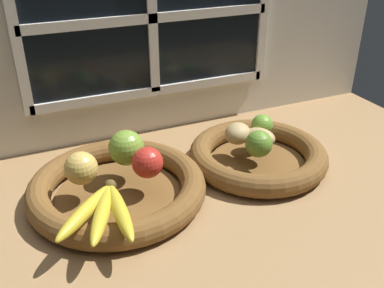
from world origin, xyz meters
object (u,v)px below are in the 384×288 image
potato_oblong (238,133)px  lime_far (262,125)px  apple_green_back (126,148)px  apple_red_right (147,163)px  fruit_bowl_right (258,155)px  apple_golden_left (81,168)px  banana_bunch_front (103,211)px  potato_large (259,137)px  lime_near (259,144)px  fruit_bowl_left (117,188)px

potato_oblong → lime_far: 7.55cm
apple_green_back → apple_red_right: bearing=-70.4°
fruit_bowl_right → apple_golden_left: size_ratio=4.86×
banana_bunch_front → lime_far: 46.80cm
apple_green_back → potato_large: bearing=-8.1°
apple_golden_left → banana_bunch_front: (1.09, -12.98, -2.02)cm
apple_golden_left → potato_oblong: (37.33, 2.55, -0.94)cm
potato_oblong → lime_near: lime_near is taller
potato_large → lime_near: (-2.91, -4.37, 0.98)cm
apple_green_back → apple_red_right: size_ratio=1.18×
lime_far → banana_bunch_front: bearing=-159.0°
fruit_bowl_left → apple_green_back: size_ratio=4.86×
lime_near → lime_far: lime_near is taller
fruit_bowl_right → apple_golden_left: 41.85cm
lime_far → potato_oblong: bearing=-170.8°
banana_bunch_front → lime_near: (37.38, 8.01, 1.70)cm
apple_green_back → apple_golden_left: apple_green_back is taller
fruit_bowl_left → banana_bunch_front: (-5.70, -12.38, 4.19)cm
apple_red_right → potato_oblong: (24.36, 5.63, -0.83)cm
apple_green_back → potato_large: (30.86, -4.39, -1.78)cm
apple_golden_left → lime_far: bearing=4.8°
apple_green_back → potato_oblong: bearing=-2.6°
apple_green_back → apple_red_right: apple_green_back is taller
potato_large → lime_near: bearing=-123.7°
apple_golden_left → potato_oblong: size_ratio=0.97×
fruit_bowl_right → lime_near: lime_near is taller
fruit_bowl_right → apple_red_right: bearing=-175.0°
fruit_bowl_left → potato_oblong: (30.53, 3.15, 5.27)cm
fruit_bowl_right → potato_large: size_ratio=4.34×
banana_bunch_front → potato_oblong: 39.44cm
fruit_bowl_left → fruit_bowl_right: size_ratio=1.14×
potato_oblong → lime_near: (1.14, -7.52, 0.62)cm
fruit_bowl_left → potato_large: 34.93cm
fruit_bowl_left → fruit_bowl_right: bearing=-0.0°
fruit_bowl_right → lime_near: 7.88cm
fruit_bowl_right → lime_near: size_ratio=5.37×
fruit_bowl_left → lime_far: size_ratio=7.08×
banana_bunch_front → lime_far: lime_far is taller
apple_golden_left → lime_far: (44.78, 3.76, -0.73)cm
lime_near → banana_bunch_front: bearing=-167.9°
fruit_bowl_right → potato_oblong: 7.35cm
fruit_bowl_right → potato_oblong: (-4.05, 3.15, 5.26)cm
lime_far → lime_near: bearing=-125.8°
apple_red_right → lime_far: size_ratio=1.23×
banana_bunch_front → lime_far: size_ratio=3.58×
apple_golden_left → banana_bunch_front: size_ratio=0.36×
fruit_bowl_right → apple_green_back: 31.88cm
fruit_bowl_left → apple_green_back: apple_green_back is taller
apple_green_back → lime_near: bearing=-17.4°
fruit_bowl_right → banana_bunch_front: size_ratio=1.73×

